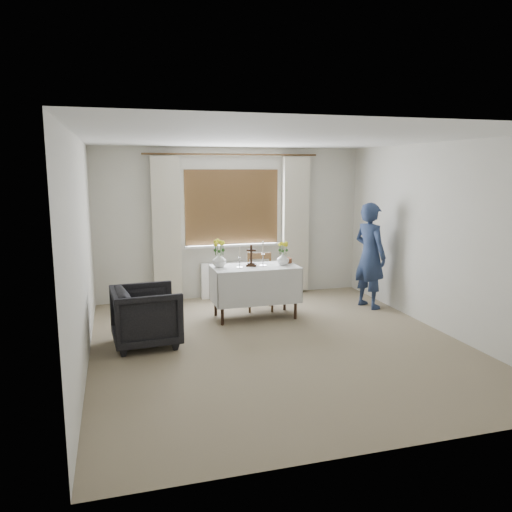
{
  "coord_description": "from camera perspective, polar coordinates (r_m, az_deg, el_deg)",
  "views": [
    {
      "loc": [
        -1.89,
        -5.63,
        2.15
      ],
      "look_at": [
        -0.01,
        0.97,
        0.95
      ],
      "focal_mm": 35.0,
      "sensor_mm": 36.0,
      "label": 1
    }
  ],
  "objects": [
    {
      "name": "flower_vase_left",
      "position": [
        7.14,
        -4.22,
        -0.45
      ],
      "size": [
        0.25,
        0.25,
        0.21
      ],
      "primitive_type": "imported",
      "rotation": [
        0.0,
        0.0,
        0.34
      ],
      "color": "white",
      "rests_on": "altar_table"
    },
    {
      "name": "armchair",
      "position": [
        6.31,
        -12.41,
        -6.72
      ],
      "size": [
        0.86,
        0.84,
        0.73
      ],
      "primitive_type": "imported",
      "rotation": [
        0.0,
        0.0,
        1.65
      ],
      "color": "black",
      "rests_on": "ground"
    },
    {
      "name": "candlestick_right",
      "position": [
        7.19,
        0.8,
        0.27
      ],
      "size": [
        0.12,
        0.12,
        0.36
      ],
      "primitive_type": null,
      "rotation": [
        0.0,
        0.0,
        0.18
      ],
      "color": "silver",
      "rests_on": "altar_table"
    },
    {
      "name": "wicker_basket",
      "position": [
        7.48,
        3.42,
        -0.51
      ],
      "size": [
        0.23,
        0.23,
        0.07
      ],
      "primitive_type": "cylinder",
      "rotation": [
        0.0,
        0.0,
        -0.26
      ],
      "color": "brown",
      "rests_on": "altar_table"
    },
    {
      "name": "person",
      "position": [
        7.94,
        12.89,
        0.05
      ],
      "size": [
        0.55,
        0.69,
        1.64
      ],
      "primitive_type": "imported",
      "rotation": [
        0.0,
        0.0,
        1.86
      ],
      "color": "navy",
      "rests_on": "ground"
    },
    {
      "name": "altar_table",
      "position": [
        7.28,
        -0.11,
        -4.13
      ],
      "size": [
        1.24,
        0.64,
        0.76
      ],
      "primitive_type": "cube",
      "color": "white",
      "rests_on": "ground"
    },
    {
      "name": "radiator",
      "position": [
        8.47,
        -2.6,
        -2.69
      ],
      "size": [
        1.1,
        0.1,
        0.6
      ],
      "primitive_type": "cube",
      "color": "white",
      "rests_on": "ground"
    },
    {
      "name": "ground",
      "position": [
        6.31,
        2.56,
        -9.99
      ],
      "size": [
        5.0,
        5.0,
        0.0
      ],
      "primitive_type": "plane",
      "color": "#84775B",
      "rests_on": "ground"
    },
    {
      "name": "flower_vase_right",
      "position": [
        7.29,
        3.1,
        -0.31
      ],
      "size": [
        0.2,
        0.2,
        0.19
      ],
      "primitive_type": "imported",
      "rotation": [
        0.0,
        0.0,
        0.13
      ],
      "color": "white",
      "rests_on": "altar_table"
    },
    {
      "name": "wooden_cross",
      "position": [
        7.18,
        -0.54,
        0.05
      ],
      "size": [
        0.17,
        0.15,
        0.31
      ],
      "primitive_type": null,
      "rotation": [
        0.0,
        0.0,
        -0.39
      ],
      "color": "black",
      "rests_on": "altar_table"
    },
    {
      "name": "wooden_chair",
      "position": [
        7.68,
        0.47,
        -2.98
      ],
      "size": [
        0.47,
        0.47,
        0.87
      ],
      "primitive_type": null,
      "rotation": [
        0.0,
        0.0,
        -0.2
      ],
      "color": "brown",
      "rests_on": "ground"
    },
    {
      "name": "candlestick_left",
      "position": [
        7.07,
        -1.9,
        -0.12
      ],
      "size": [
        0.09,
        0.09,
        0.31
      ],
      "primitive_type": null,
      "rotation": [
        0.0,
        0.0,
        0.0
      ],
      "color": "silver",
      "rests_on": "altar_table"
    }
  ]
}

